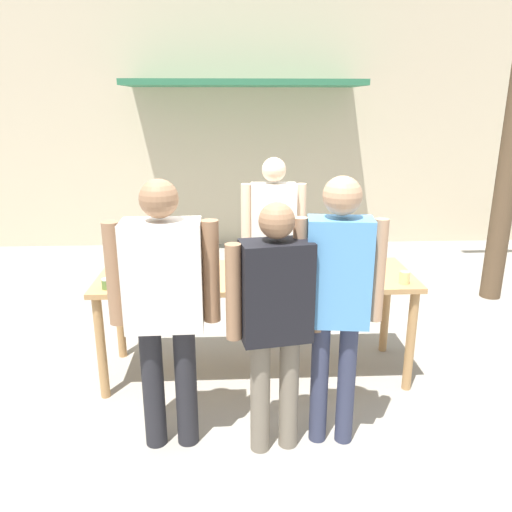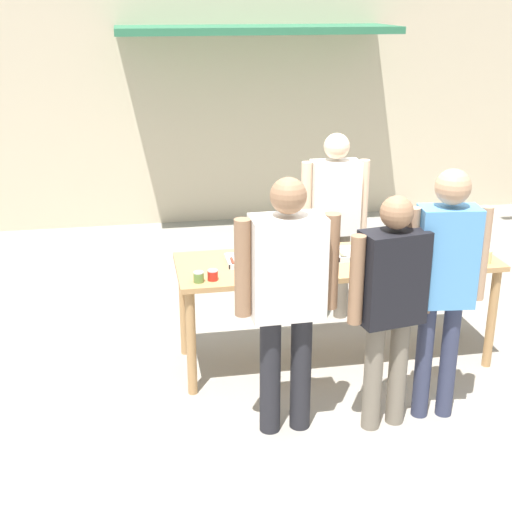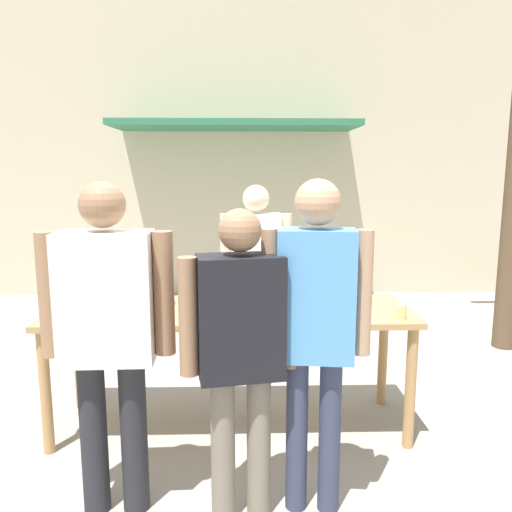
# 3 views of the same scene
# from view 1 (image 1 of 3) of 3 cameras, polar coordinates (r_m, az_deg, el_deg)

# --- Properties ---
(ground_plane) EXTENTS (24.00, 24.00, 0.00)m
(ground_plane) POSITION_cam_1_polar(r_m,az_deg,el_deg) (4.29, 0.00, -13.01)
(ground_plane) COLOR gray
(building_facade_back) EXTENTS (12.00, 1.11, 4.50)m
(building_facade_back) POSITION_cam_1_polar(r_m,az_deg,el_deg) (7.68, -1.48, 17.93)
(building_facade_back) COLOR beige
(building_facade_back) RESTS_ON ground
(serving_table) EXTENTS (2.46, 0.77, 0.86)m
(serving_table) POSITION_cam_1_polar(r_m,az_deg,el_deg) (3.96, 0.00, -3.40)
(serving_table) COLOR tan
(serving_table) RESTS_ON ground
(food_tray_sausages) EXTENTS (0.45, 0.27, 0.04)m
(food_tray_sausages) POSITION_cam_1_polar(r_m,az_deg,el_deg) (3.99, -9.00, -1.78)
(food_tray_sausages) COLOR silver
(food_tray_sausages) RESTS_ON serving_table
(food_tray_buns) EXTENTS (0.47, 0.27, 0.06)m
(food_tray_buns) POSITION_cam_1_polar(r_m,az_deg,el_deg) (3.98, 2.98, -1.54)
(food_tray_buns) COLOR silver
(food_tray_buns) RESTS_ON serving_table
(condiment_jar_mustard) EXTENTS (0.07, 0.07, 0.08)m
(condiment_jar_mustard) POSITION_cam_1_polar(r_m,az_deg,el_deg) (3.77, -16.68, -3.06)
(condiment_jar_mustard) COLOR #567A38
(condiment_jar_mustard) RESTS_ON serving_table
(condiment_jar_ketchup) EXTENTS (0.07, 0.07, 0.08)m
(condiment_jar_ketchup) POSITION_cam_1_polar(r_m,az_deg,el_deg) (3.76, -15.10, -2.96)
(condiment_jar_ketchup) COLOR #B22319
(condiment_jar_ketchup) RESTS_ON serving_table
(beer_cup) EXTENTS (0.08, 0.08, 0.10)m
(beer_cup) POSITION_cam_1_polar(r_m,az_deg,el_deg) (3.87, 16.61, -2.38)
(beer_cup) COLOR #DBC67A
(beer_cup) RESTS_ON serving_table
(person_server_behind_table) EXTENTS (0.60, 0.23, 1.68)m
(person_server_behind_table) POSITION_cam_1_polar(r_m,az_deg,el_deg) (4.65, 1.99, 2.84)
(person_server_behind_table) COLOR #756B5B
(person_server_behind_table) RESTS_ON ground
(person_customer_holding_hotdog) EXTENTS (0.67, 0.27, 1.74)m
(person_customer_holding_hotdog) POSITION_cam_1_polar(r_m,az_deg,el_deg) (3.07, -10.42, -4.61)
(person_customer_holding_hotdog) COLOR #232328
(person_customer_holding_hotdog) RESTS_ON ground
(person_customer_with_cup) EXTENTS (0.55, 0.25, 1.76)m
(person_customer_with_cup) POSITION_cam_1_polar(r_m,az_deg,el_deg) (3.07, 9.30, -3.89)
(person_customer_with_cup) COLOR #333851
(person_customer_with_cup) RESTS_ON ground
(person_customer_waiting_in_line) EXTENTS (0.60, 0.30, 1.62)m
(person_customer_waiting_in_line) POSITION_cam_1_polar(r_m,az_deg,el_deg) (3.01, 2.26, -6.27)
(person_customer_waiting_in_line) COLOR #756B5B
(person_customer_waiting_in_line) RESTS_ON ground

